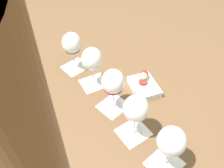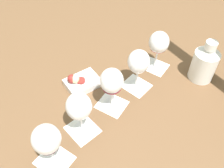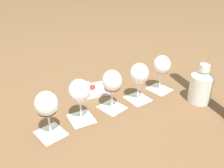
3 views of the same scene
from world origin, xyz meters
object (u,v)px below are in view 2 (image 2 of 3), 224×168
(wine_glass_1, at_px, (138,63))
(wine_glass_2, at_px, (111,82))
(wine_glass_4, at_px, (47,141))
(ceramic_vase, at_px, (204,63))
(wine_glass_3, at_px, (79,108))
(snack_dish, at_px, (81,82))
(wine_glass_0, at_px, (159,44))

(wine_glass_1, distance_m, wine_glass_2, 0.14)
(wine_glass_4, distance_m, ceramic_vase, 0.67)
(wine_glass_4, bearing_deg, wine_glass_3, 135.29)
(wine_glass_1, relative_size, ceramic_vase, 0.97)
(wine_glass_1, relative_size, wine_glass_4, 1.00)
(ceramic_vase, distance_m, snack_dish, 0.50)
(wine_glass_1, height_order, snack_dish, wine_glass_1)
(wine_glass_0, xyz_separation_m, ceramic_vase, (0.10, 0.17, -0.04))
(wine_glass_4, distance_m, snack_dish, 0.34)
(wine_glass_0, height_order, wine_glass_3, same)
(wine_glass_3, relative_size, wine_glass_4, 1.00)
(wine_glass_4, height_order, snack_dish, wine_glass_4)
(wine_glass_3, relative_size, ceramic_vase, 0.97)
(wine_glass_0, xyz_separation_m, wine_glass_2, (0.18, -0.23, 0.00))
(wine_glass_0, xyz_separation_m, wine_glass_3, (0.27, -0.34, 0.00))
(wine_glass_1, xyz_separation_m, wine_glass_3, (0.17, -0.23, -0.00))
(wine_glass_1, xyz_separation_m, ceramic_vase, (-0.00, 0.28, -0.04))
(wine_glass_2, relative_size, ceramic_vase, 0.97)
(wine_glass_3, bearing_deg, ceramic_vase, 108.85)
(wine_glass_2, relative_size, snack_dish, 1.09)
(wine_glass_0, relative_size, wine_glass_4, 1.00)
(snack_dish, bearing_deg, wine_glass_1, 79.84)
(wine_glass_3, bearing_deg, snack_dish, 176.20)
(wine_glass_4, xyz_separation_m, snack_dish, (-0.31, 0.11, -0.10))
(wine_glass_2, bearing_deg, wine_glass_4, -48.54)
(wine_glass_1, distance_m, wine_glass_3, 0.29)
(wine_glass_4, bearing_deg, wine_glass_1, 129.06)
(wine_glass_3, bearing_deg, wine_glass_0, 128.12)
(wine_glass_0, distance_m, wine_glass_2, 0.29)
(wine_glass_4, relative_size, snack_dish, 1.09)
(wine_glass_3, bearing_deg, wine_glass_1, 126.08)
(ceramic_vase, bearing_deg, wine_glass_4, -65.84)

